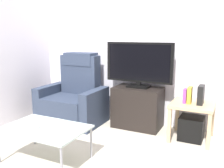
# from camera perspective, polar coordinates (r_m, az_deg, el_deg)

# --- Properties ---
(ground_plane) EXTENTS (6.40, 6.40, 0.00)m
(ground_plane) POSITION_cam_1_polar(r_m,az_deg,el_deg) (3.14, 0.67, -14.74)
(ground_plane) COLOR beige
(wall_back) EXTENTS (6.40, 0.06, 2.60)m
(wall_back) POSITION_cam_1_polar(r_m,az_deg,el_deg) (3.87, 8.03, 10.03)
(wall_back) COLOR silver
(wall_back) RESTS_ON ground
(tv_stand) EXTENTS (0.70, 0.42, 0.61)m
(tv_stand) POSITION_cam_1_polar(r_m,az_deg,el_deg) (3.78, 5.81, -5.27)
(tv_stand) COLOR black
(tv_stand) RESTS_ON ground
(television) EXTENTS (1.00, 0.20, 0.65)m
(television) POSITION_cam_1_polar(r_m,az_deg,el_deg) (3.67, 6.12, 4.56)
(television) COLOR black
(television) RESTS_ON tv_stand
(recliner_armchair) EXTENTS (0.98, 0.78, 1.08)m
(recliner_armchair) POSITION_cam_1_polar(r_m,az_deg,el_deg) (4.05, -8.60, -3.22)
(recliner_armchair) COLOR #2D384C
(recliner_armchair) RESTS_ON ground
(side_table) EXTENTS (0.54, 0.54, 0.49)m
(side_table) POSITION_cam_1_polar(r_m,az_deg,el_deg) (3.46, 17.76, -5.46)
(side_table) COLOR tan
(side_table) RESTS_ON ground
(subwoofer_box) EXTENTS (0.31, 0.31, 0.31)m
(subwoofer_box) POSITION_cam_1_polar(r_m,az_deg,el_deg) (3.54, 17.51, -9.50)
(subwoofer_box) COLOR black
(subwoofer_box) RESTS_ON ground
(book_leftmost) EXTENTS (0.04, 0.11, 0.19)m
(book_leftmost) POSITION_cam_1_polar(r_m,az_deg,el_deg) (3.41, 16.22, -2.57)
(book_leftmost) COLOR purple
(book_leftmost) RESTS_ON side_table
(book_middle) EXTENTS (0.05, 0.13, 0.22)m
(book_middle) POSITION_cam_1_polar(r_m,az_deg,el_deg) (3.40, 17.16, -2.42)
(book_middle) COLOR gold
(book_middle) RESTS_ON side_table
(game_console) EXTENTS (0.07, 0.20, 0.24)m
(game_console) POSITION_cam_1_polar(r_m,az_deg,el_deg) (3.41, 19.48, -2.31)
(game_console) COLOR black
(game_console) RESTS_ON side_table
(coffee_table) EXTENTS (0.90, 0.60, 0.38)m
(coffee_table) POSITION_cam_1_polar(r_m,az_deg,el_deg) (2.87, -14.95, -9.90)
(coffee_table) COLOR #B2C6C1
(coffee_table) RESTS_ON ground
(cell_phone) EXTENTS (0.14, 0.16, 0.01)m
(cell_phone) POSITION_cam_1_polar(r_m,az_deg,el_deg) (2.88, -16.82, -9.35)
(cell_phone) COLOR #B7B7BC
(cell_phone) RESTS_ON coffee_table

